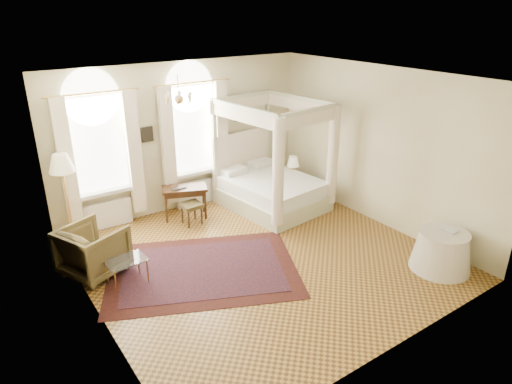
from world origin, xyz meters
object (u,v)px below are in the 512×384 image
Objects in this scene: armchair at (93,250)px; stool at (191,207)px; nightstand at (293,185)px; side_table at (442,251)px; canopy_bed at (273,184)px; writing_desk at (185,192)px; coffee_table at (126,262)px; floor_lamp at (62,168)px.

stool is at bearing -94.98° from armchair.
armchair reaches higher than nightstand.
side_table is at bearing -146.90° from armchair.
armchair reaches higher than side_table.
side_table is (0.01, -4.15, 0.08)m from nightstand.
side_table is at bearing -77.77° from canopy_bed.
stool is 0.49× the size of armchair.
armchair is (-2.33, -1.13, -0.17)m from writing_desk.
coffee_table is 0.37× the size of floor_lamp.
stool reaches higher than coffee_table.
coffee_table is (-3.91, -1.15, -0.16)m from canopy_bed.
floor_lamp reaches higher than writing_desk.
canopy_bed reaches higher than coffee_table.
canopy_bed is at bearing -106.59° from armchair.
floor_lamp reaches higher than armchair.
writing_desk is 1.02× the size of side_table.
armchair is (-2.29, -0.76, 0.05)m from stool.
floor_lamp reaches higher than side_table.
floor_lamp is (-0.38, 2.01, 1.17)m from coffee_table.
side_table reaches higher than nightstand.
writing_desk is at bearing 84.17° from stool.
side_table is at bearing -42.75° from floor_lamp.
nightstand is at bearing -7.48° from writing_desk.
nightstand is 5.16m from armchair.
floor_lamp is (-2.36, 0.23, 0.96)m from writing_desk.
canopy_bed is at bearing -17.84° from writing_desk.
side_table is (2.78, -4.51, -0.26)m from writing_desk.
canopy_bed is 2.54× the size of armchair.
nightstand is 0.29× the size of floor_lamp.
canopy_bed reaches higher than stool.
nightstand is at bearing 17.13° from canopy_bed.
coffee_table is (-4.75, -1.41, 0.13)m from nightstand.
nightstand is 0.55× the size of armchair.
canopy_bed is 4.49m from floor_lamp.
canopy_bed is 1.35× the size of floor_lamp.
writing_desk is 2.59m from armchair.
armchair is (-4.26, -0.51, -0.12)m from canopy_bed.
stool is 5.01m from side_table.
armchair is at bearing -161.59° from stool.
coffee_table is at bearing -144.15° from stool.
armchair is 1.45× the size of coffee_table.
armchair is at bearing 146.49° from side_table.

